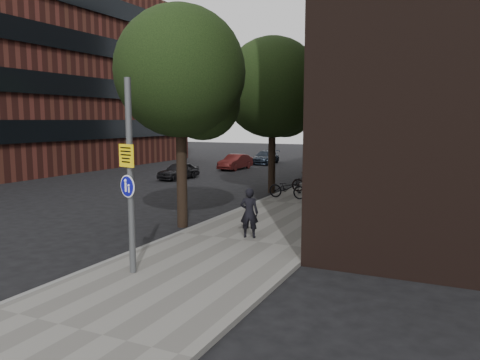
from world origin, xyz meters
The scene contains 15 objects.
ground centered at (0.00, 0.00, 0.00)m, with size 120.00×120.00×0.00m, color black.
sidewalk centered at (0.25, 10.00, 0.06)m, with size 4.50×60.00×0.12m, color slate.
curb_edge centered at (-2.00, 10.00, 0.07)m, with size 0.15×60.00×0.13m, color slate.
street_tree_near centered at (-2.53, 4.64, 5.11)m, with size 4.40×4.40×7.50m.
street_tree_mid centered at (-2.53, 13.14, 5.11)m, with size 5.00×5.00×7.80m.
street_tree_far centered at (-2.53, 22.14, 5.11)m, with size 5.00×5.00×7.80m.
signpost centered at (-0.84, -0.48, 2.41)m, with size 0.51×0.17×4.53m.
pedestrian centered at (0.30, 3.70, 0.89)m, with size 0.56×0.37×1.54m, color black.
parked_bike_facade_near centered at (1.47, 8.83, 0.59)m, with size 0.62×1.77×0.93m, color black.
parked_bike_facade_far centered at (2.00, 11.26, 0.62)m, with size 0.47×1.67×1.00m, color black.
parked_bike_curb_near centered at (-1.05, 11.04, 0.60)m, with size 0.63×1.81×0.95m, color black.
parked_bike_curb_far centered at (-0.72, 13.20, 0.62)m, with size 0.47×1.68×1.01m, color black.
parked_car_near centered at (-9.90, 15.65, 0.53)m, with size 1.25×3.11×1.06m, color black.
parked_car_mid centered at (-9.16, 22.35, 0.57)m, with size 1.21×3.47×1.14m, color #531917.
parked_car_far centered at (-8.88, 27.61, 0.55)m, with size 1.55×3.82×1.11m, color black.
Camera 1 is at (6.00, -9.08, 3.69)m, focal length 35.00 mm.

